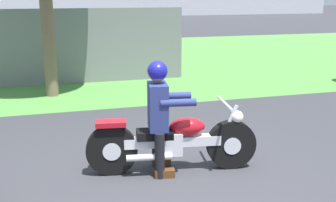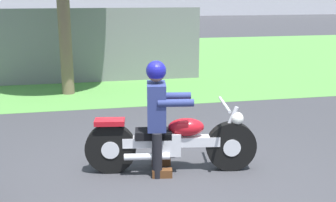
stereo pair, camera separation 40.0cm
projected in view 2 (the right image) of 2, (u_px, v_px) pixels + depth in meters
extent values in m
plane|color=#38383D|center=(170.00, 188.00, 4.77)|extent=(120.00, 120.00, 0.00)
cube|color=#549342|center=(110.00, 60.00, 13.81)|extent=(60.00, 12.00, 0.01)
cylinder|color=black|center=(231.00, 146.00, 5.19)|extent=(0.63, 0.21, 0.62)
cylinder|color=silver|center=(231.00, 146.00, 5.19)|extent=(0.24, 0.17, 0.22)
cylinder|color=black|center=(111.00, 148.00, 5.12)|extent=(0.63, 0.21, 0.62)
cylinder|color=silver|center=(111.00, 148.00, 5.12)|extent=(0.24, 0.17, 0.22)
cube|color=silver|center=(171.00, 141.00, 5.14)|extent=(1.20, 0.32, 0.12)
cube|color=silver|center=(167.00, 143.00, 5.14)|extent=(0.35, 0.29, 0.28)
ellipsoid|color=#B2141E|center=(186.00, 127.00, 5.10)|extent=(0.47, 0.30, 0.22)
cube|color=black|center=(153.00, 134.00, 5.10)|extent=(0.47, 0.30, 0.10)
cube|color=#B2141E|center=(110.00, 122.00, 5.03)|extent=(0.39, 0.25, 0.06)
cylinder|color=silver|center=(228.00, 127.00, 5.13)|extent=(0.26, 0.09, 0.53)
cylinder|color=silver|center=(225.00, 104.00, 5.05)|extent=(0.14, 0.66, 0.04)
sphere|color=white|center=(237.00, 118.00, 5.11)|extent=(0.16, 0.16, 0.16)
cylinder|color=silver|center=(147.00, 157.00, 5.02)|extent=(0.56, 0.16, 0.08)
cylinder|color=black|center=(156.00, 145.00, 5.33)|extent=(0.12, 0.12, 0.56)
cube|color=#593319|center=(161.00, 161.00, 5.39)|extent=(0.25, 0.14, 0.10)
cylinder|color=black|center=(157.00, 155.00, 4.98)|extent=(0.12, 0.12, 0.56)
cube|color=#593319|center=(162.00, 173.00, 5.04)|extent=(0.25, 0.14, 0.10)
cube|color=navy|center=(156.00, 106.00, 5.01)|extent=(0.28, 0.41, 0.56)
cylinder|color=navy|center=(174.00, 96.00, 5.17)|extent=(0.43, 0.15, 0.09)
cylinder|color=navy|center=(176.00, 103.00, 4.84)|extent=(0.43, 0.15, 0.09)
sphere|color=#996B4C|center=(156.00, 73.00, 4.91)|extent=(0.20, 0.20, 0.20)
sphere|color=navy|center=(156.00, 71.00, 4.91)|extent=(0.24, 0.24, 0.24)
cylinder|color=brown|center=(65.00, 29.00, 8.88)|extent=(0.27, 0.27, 2.80)
cube|color=slate|center=(59.00, 47.00, 10.04)|extent=(7.00, 0.06, 1.80)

